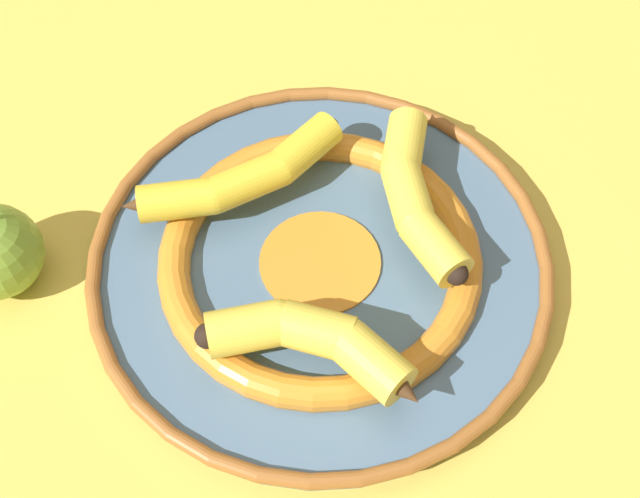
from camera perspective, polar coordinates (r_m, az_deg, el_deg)
ground_plane at (r=0.73m, az=-1.18°, el=-1.35°), size 2.80×2.80×0.00m
decorative_bowl at (r=0.72m, az=0.00°, el=-0.92°), size 0.37×0.37×0.04m
banana_a at (r=0.72m, az=6.04°, el=3.67°), size 0.18×0.05×0.03m
banana_b at (r=0.64m, az=-0.36°, el=-5.96°), size 0.10×0.16×0.03m
banana_c at (r=0.73m, az=-5.13°, el=4.55°), size 0.08×0.19×0.03m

